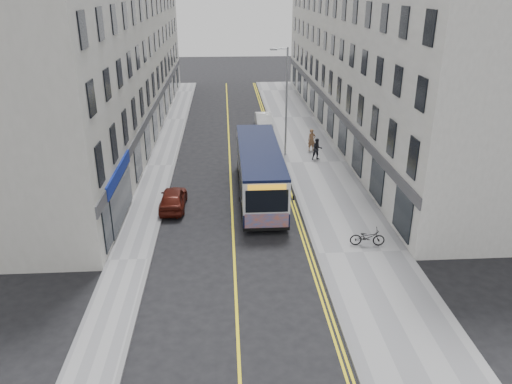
{
  "coord_description": "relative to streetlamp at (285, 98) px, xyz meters",
  "views": [
    {
      "loc": [
        -0.28,
        -22.01,
        12.14
      ],
      "look_at": [
        1.32,
        3.07,
        1.6
      ],
      "focal_mm": 35.0,
      "sensor_mm": 36.0,
      "label": 1
    }
  ],
  "objects": [
    {
      "name": "kerb_west",
      "position": [
        -8.17,
        -2.0,
        -4.32
      ],
      "size": [
        0.18,
        64.0,
        0.13
      ],
      "primitive_type": "cube",
      "color": "slate",
      "rests_on": "ground"
    },
    {
      "name": "road_dbl_yellow_inner",
      "position": [
        -0.62,
        -2.0,
        -4.38
      ],
      "size": [
        0.1,
        64.0,
        0.01
      ],
      "primitive_type": "cube",
      "color": "yellow",
      "rests_on": "ground"
    },
    {
      "name": "pavement_west",
      "position": [
        -9.17,
        -2.0,
        -4.32
      ],
      "size": [
        2.0,
        64.0,
        0.12
      ],
      "primitive_type": "cube",
      "color": "gray",
      "rests_on": "ground"
    },
    {
      "name": "terrace_west",
      "position": [
        -13.17,
        7.0,
        2.12
      ],
      "size": [
        6.0,
        46.0,
        13.0
      ],
      "primitive_type": "cube",
      "color": "silver",
      "rests_on": "ground"
    },
    {
      "name": "streetlamp",
      "position": [
        0.0,
        0.0,
        0.0
      ],
      "size": [
        1.32,
        0.18,
        8.0
      ],
      "color": "#95999D",
      "rests_on": "ground"
    },
    {
      "name": "kerb_east",
      "position": [
        -0.17,
        -2.0,
        -4.32
      ],
      "size": [
        0.18,
        64.0,
        0.13
      ],
      "primitive_type": "cube",
      "color": "slate",
      "rests_on": "ground"
    },
    {
      "name": "pedestrian_far",
      "position": [
        2.25,
        -1.48,
        -3.46
      ],
      "size": [
        0.86,
        0.71,
        1.6
      ],
      "primitive_type": "imported",
      "rotation": [
        0.0,
        0.0,
        0.14
      ],
      "color": "black",
      "rests_on": "pavement_east"
    },
    {
      "name": "car_maroon",
      "position": [
        -7.57,
        -9.25,
        -3.76
      ],
      "size": [
        1.5,
        3.64,
        1.24
      ],
      "primitive_type": "imported",
      "rotation": [
        0.0,
        0.0,
        3.13
      ],
      "color": "#4F150D",
      "rests_on": "ground"
    },
    {
      "name": "road_dbl_yellow_outer",
      "position": [
        -0.42,
        -2.0,
        -4.38
      ],
      "size": [
        0.1,
        64.0,
        0.01
      ],
      "primitive_type": "cube",
      "color": "yellow",
      "rests_on": "ground"
    },
    {
      "name": "terrace_east",
      "position": [
        7.33,
        7.0,
        2.12
      ],
      "size": [
        6.0,
        46.0,
        13.0
      ],
      "primitive_type": "cube",
      "color": "silver",
      "rests_on": "ground"
    },
    {
      "name": "ground",
      "position": [
        -4.17,
        -14.0,
        -4.38
      ],
      "size": [
        140.0,
        140.0,
        0.0
      ],
      "primitive_type": "plane",
      "color": "black",
      "rests_on": "ground"
    },
    {
      "name": "pedestrian_near",
      "position": [
        2.2,
        0.66,
        -3.41
      ],
      "size": [
        0.69,
        0.51,
        1.7
      ],
      "primitive_type": "imported",
      "rotation": [
        0.0,
        0.0,
        0.18
      ],
      "color": "brown",
      "rests_on": "pavement_east"
    },
    {
      "name": "city_bus",
      "position": [
        -2.44,
        -7.74,
        -2.69
      ],
      "size": [
        2.49,
        10.67,
        3.1
      ],
      "color": "black",
      "rests_on": "ground"
    },
    {
      "name": "road_centre_line",
      "position": [
        -4.17,
        -2.0,
        -4.38
      ],
      "size": [
        0.12,
        64.0,
        0.01
      ],
      "primitive_type": "cube",
      "color": "yellow",
      "rests_on": "ground"
    },
    {
      "name": "car_white",
      "position": [
        -0.97,
        7.87,
        -3.72
      ],
      "size": [
        1.46,
        4.03,
        1.32
      ],
      "primitive_type": "imported",
      "rotation": [
        0.0,
        0.0,
        0.02
      ],
      "color": "white",
      "rests_on": "ground"
    },
    {
      "name": "bicycle",
      "position": [
        2.43,
        -14.58,
        -3.81
      ],
      "size": [
        1.76,
        0.76,
        0.9
      ],
      "primitive_type": "imported",
      "rotation": [
        0.0,
        0.0,
        1.48
      ],
      "color": "black",
      "rests_on": "pavement_east"
    },
    {
      "name": "pavement_east",
      "position": [
        2.08,
        -2.0,
        -4.32
      ],
      "size": [
        4.5,
        64.0,
        0.12
      ],
      "primitive_type": "cube",
      "color": "gray",
      "rests_on": "ground"
    }
  ]
}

